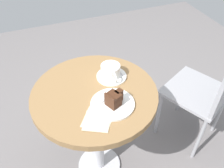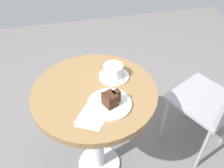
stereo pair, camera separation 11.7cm
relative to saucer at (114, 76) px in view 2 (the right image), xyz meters
name	(u,v)px [view 2 (the right image)]	position (x,y,z in m)	size (l,w,h in m)	color
ground_plane	(99,164)	(0.08, -0.12, -0.72)	(4.40, 4.40, 0.01)	slate
cafe_table	(95,108)	(0.08, -0.12, -0.13)	(0.64, 0.64, 0.71)	olive
saucer	(114,76)	(0.00, 0.00, 0.00)	(0.16, 0.16, 0.01)	white
coffee_cup	(113,71)	(0.00, 0.00, 0.04)	(0.14, 0.10, 0.07)	white
teaspoon	(125,76)	(0.02, 0.05, 0.01)	(0.10, 0.02, 0.00)	silver
cake_plate	(110,104)	(0.19, -0.07, 0.00)	(0.21, 0.21, 0.01)	white
cake_slice	(111,99)	(0.20, -0.07, 0.04)	(0.08, 0.09, 0.07)	#422619
fork	(111,95)	(0.15, -0.05, 0.01)	(0.06, 0.13, 0.00)	silver
napkin	(92,118)	(0.26, -0.17, 0.00)	(0.18, 0.17, 0.00)	beige
cafe_chair	(222,96)	(0.12, 0.64, -0.18)	(0.51, 0.51, 0.91)	#9E9EA3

